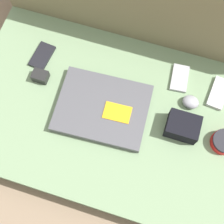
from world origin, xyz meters
TOP-DOWN VIEW (x-y plane):
  - ground_plane at (0.00, 0.00)m, footprint 8.00×8.00m
  - couch_seat at (0.00, 0.00)m, footprint 1.00×0.62m
  - couch_backrest at (0.00, 0.41)m, footprint 1.00×0.20m
  - laptop at (-0.04, 0.01)m, footprint 0.32×0.25m
  - computer_mouse at (0.24, 0.12)m, footprint 0.06×0.05m
  - speaker_puck at (0.38, 0.01)m, footprint 0.08×0.08m
  - phone_silver at (0.33, 0.18)m, footprint 0.07×0.12m
  - phone_black at (-0.31, 0.14)m, footprint 0.07×0.11m
  - phone_small at (0.19, 0.20)m, footprint 0.07×0.11m
  - camera_pouch at (0.24, 0.02)m, footprint 0.11×0.08m
  - charger_brick at (-0.28, 0.05)m, footprint 0.05×0.04m

SIDE VIEW (x-z plane):
  - ground_plane at x=0.00m, z-range 0.00..0.00m
  - couch_seat at x=0.00m, z-range 0.00..0.10m
  - phone_black at x=-0.31m, z-range 0.10..0.12m
  - phone_small at x=0.19m, z-range 0.10..0.12m
  - phone_silver at x=0.33m, z-range 0.10..0.12m
  - laptop at x=-0.04m, z-range 0.10..0.14m
  - computer_mouse at x=0.24m, z-range 0.10..0.14m
  - speaker_puck at x=0.38m, z-range 0.10..0.14m
  - charger_brick at x=-0.28m, z-range 0.10..0.14m
  - camera_pouch at x=0.24m, z-range 0.10..0.17m
  - couch_backrest at x=0.00m, z-range 0.00..0.41m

